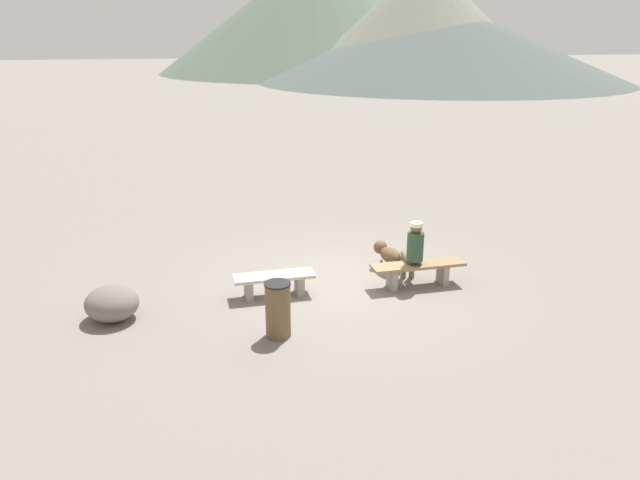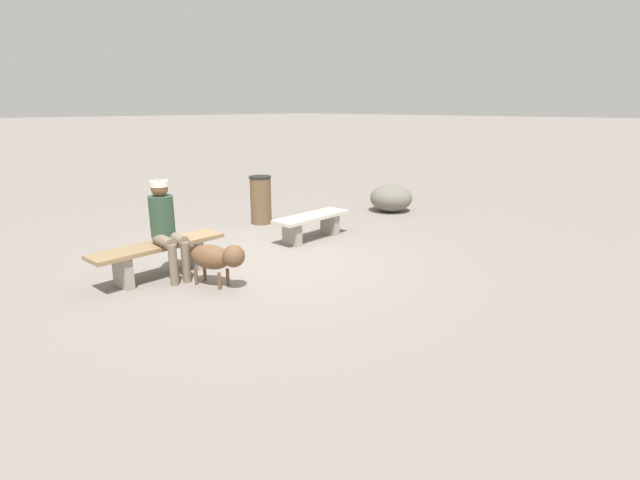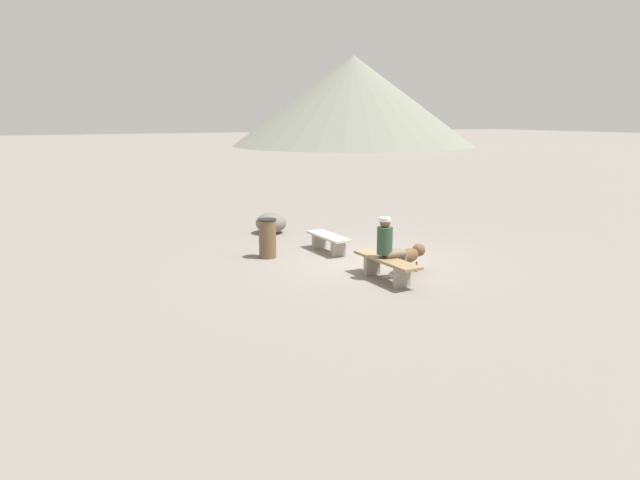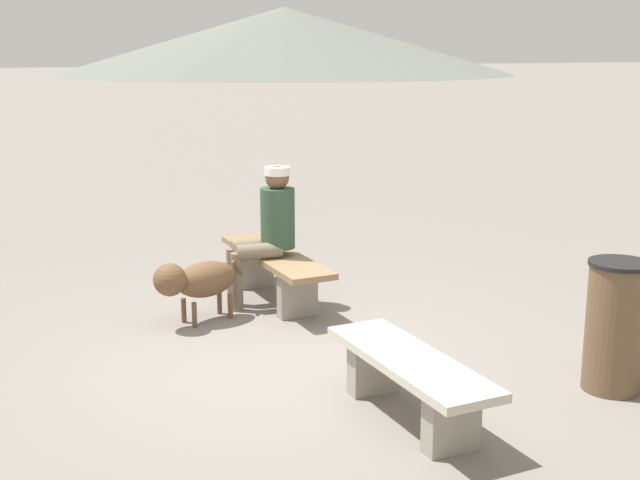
# 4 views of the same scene
# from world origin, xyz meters

# --- Properties ---
(ground) EXTENTS (210.00, 210.00, 0.06)m
(ground) POSITION_xyz_m (0.00, 0.00, -0.03)
(ground) COLOR gray
(bench_left) EXTENTS (1.51, 0.49, 0.43)m
(bench_left) POSITION_xyz_m (-1.37, -0.34, 0.30)
(bench_left) COLOR gray
(bench_left) RESTS_ON ground
(bench_right) EXTENTS (1.85, 0.48, 0.47)m
(bench_right) POSITION_xyz_m (1.42, -0.48, 0.34)
(bench_right) COLOR gray
(bench_right) RESTS_ON ground
(seated_person) EXTENTS (0.36, 0.64, 1.32)m
(seated_person) POSITION_xyz_m (1.34, -0.39, 0.76)
(seated_person) COLOR #2D4733
(seated_person) RESTS_ON ground
(dog) EXTENTS (0.48, 0.87, 0.59)m
(dog) POSITION_xyz_m (1.09, 0.38, 0.39)
(dog) COLOR brown
(dog) RESTS_ON ground
(trash_bin) EXTENTS (0.43, 0.43, 0.94)m
(trash_bin) POSITION_xyz_m (-1.53, -1.90, 0.47)
(trash_bin) COLOR brown
(trash_bin) RESTS_ON ground
(distant_peak_3) EXTENTS (42.44, 42.44, 6.12)m
(distant_peak_3) POSITION_xyz_m (68.31, -27.23, 3.06)
(distant_peak_3) COLOR slate
(distant_peak_3) RESTS_ON ground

